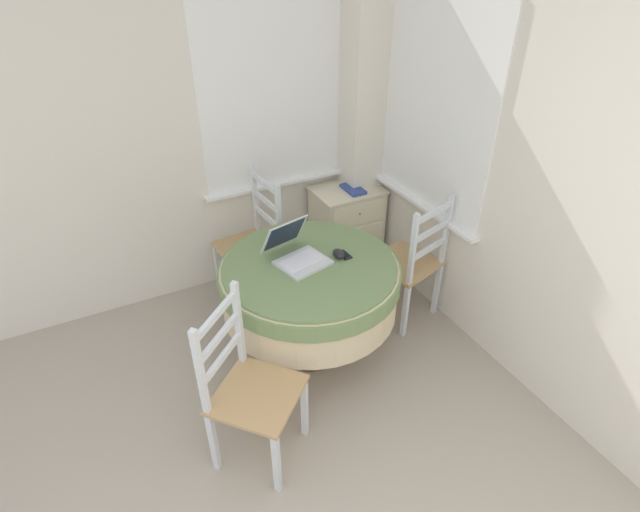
{
  "coord_description": "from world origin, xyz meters",
  "views": [
    {
      "loc": [
        -0.08,
        -0.26,
        2.47
      ],
      "look_at": [
        1.17,
        2.15,
        0.67
      ],
      "focal_mm": 28.0,
      "sensor_mm": 36.0,
      "label": 1
    }
  ],
  "objects_px": {
    "dining_chair_camera_near": "(249,390)",
    "book_on_cabinet": "(353,189)",
    "dining_chair_near_back_window": "(253,244)",
    "dining_chair_near_right_window": "(410,263)",
    "round_dining_table": "(310,284)",
    "corner_cabinet": "(346,226)",
    "cell_phone": "(344,255)",
    "laptop": "(296,252)",
    "computer_mouse": "(339,254)"
  },
  "relations": [
    {
      "from": "laptop",
      "to": "book_on_cabinet",
      "type": "height_order",
      "value": "laptop"
    },
    {
      "from": "round_dining_table",
      "to": "cell_phone",
      "type": "xyz_separation_m",
      "value": [
        0.24,
        -0.01,
        0.16
      ]
    },
    {
      "from": "corner_cabinet",
      "to": "round_dining_table",
      "type": "bearing_deg",
      "value": -131.4
    },
    {
      "from": "cell_phone",
      "to": "dining_chair_near_right_window",
      "type": "distance_m",
      "value": 0.64
    },
    {
      "from": "dining_chair_near_right_window",
      "to": "laptop",
      "type": "bearing_deg",
      "value": 177.04
    },
    {
      "from": "cell_phone",
      "to": "book_on_cabinet",
      "type": "distance_m",
      "value": 1.04
    },
    {
      "from": "cell_phone",
      "to": "dining_chair_near_back_window",
      "type": "distance_m",
      "value": 0.92
    },
    {
      "from": "dining_chair_near_right_window",
      "to": "dining_chair_camera_near",
      "type": "bearing_deg",
      "value": -158.46
    },
    {
      "from": "round_dining_table",
      "to": "cell_phone",
      "type": "bearing_deg",
      "value": -3.35
    },
    {
      "from": "laptop",
      "to": "dining_chair_near_right_window",
      "type": "relative_size",
      "value": 0.43
    },
    {
      "from": "dining_chair_near_back_window",
      "to": "book_on_cabinet",
      "type": "distance_m",
      "value": 0.93
    },
    {
      "from": "dining_chair_near_right_window",
      "to": "book_on_cabinet",
      "type": "relative_size",
      "value": 4.42
    },
    {
      "from": "dining_chair_near_right_window",
      "to": "book_on_cabinet",
      "type": "height_order",
      "value": "dining_chair_near_right_window"
    },
    {
      "from": "dining_chair_near_right_window",
      "to": "book_on_cabinet",
      "type": "distance_m",
      "value": 0.85
    },
    {
      "from": "dining_chair_near_back_window",
      "to": "corner_cabinet",
      "type": "distance_m",
      "value": 0.89
    },
    {
      "from": "laptop",
      "to": "book_on_cabinet",
      "type": "xyz_separation_m",
      "value": [
        0.86,
        0.77,
        -0.1
      ]
    },
    {
      "from": "dining_chair_near_back_window",
      "to": "dining_chair_near_right_window",
      "type": "distance_m",
      "value": 1.18
    },
    {
      "from": "round_dining_table",
      "to": "cell_phone",
      "type": "height_order",
      "value": "cell_phone"
    },
    {
      "from": "cell_phone",
      "to": "corner_cabinet",
      "type": "distance_m",
      "value": 1.14
    },
    {
      "from": "cell_phone",
      "to": "computer_mouse",
      "type": "bearing_deg",
      "value": -179.61
    },
    {
      "from": "round_dining_table",
      "to": "dining_chair_near_right_window",
      "type": "bearing_deg",
      "value": 2.8
    },
    {
      "from": "dining_chair_near_right_window",
      "to": "book_on_cabinet",
      "type": "bearing_deg",
      "value": 89.98
    },
    {
      "from": "computer_mouse",
      "to": "round_dining_table",
      "type": "bearing_deg",
      "value": 175.85
    },
    {
      "from": "computer_mouse",
      "to": "cell_phone",
      "type": "bearing_deg",
      "value": 0.39
    },
    {
      "from": "laptop",
      "to": "computer_mouse",
      "type": "relative_size",
      "value": 4.26
    },
    {
      "from": "laptop",
      "to": "corner_cabinet",
      "type": "height_order",
      "value": "laptop"
    },
    {
      "from": "dining_chair_camera_near",
      "to": "corner_cabinet",
      "type": "distance_m",
      "value": 2.0
    },
    {
      "from": "book_on_cabinet",
      "to": "dining_chair_camera_near",
      "type": "bearing_deg",
      "value": -136.03
    },
    {
      "from": "round_dining_table",
      "to": "dining_chair_camera_near",
      "type": "relative_size",
      "value": 1.13
    },
    {
      "from": "dining_chair_near_back_window",
      "to": "dining_chair_near_right_window",
      "type": "bearing_deg",
      "value": -40.19
    },
    {
      "from": "dining_chair_near_back_window",
      "to": "book_on_cabinet",
      "type": "bearing_deg",
      "value": 3.48
    },
    {
      "from": "computer_mouse",
      "to": "book_on_cabinet",
      "type": "relative_size",
      "value": 0.44
    },
    {
      "from": "computer_mouse",
      "to": "corner_cabinet",
      "type": "xyz_separation_m",
      "value": [
        0.59,
        0.91,
        -0.43
      ]
    },
    {
      "from": "round_dining_table",
      "to": "laptop",
      "type": "bearing_deg",
      "value": 119.67
    },
    {
      "from": "corner_cabinet",
      "to": "laptop",
      "type": "bearing_deg",
      "value": -135.95
    },
    {
      "from": "round_dining_table",
      "to": "dining_chair_near_back_window",
      "type": "relative_size",
      "value": 1.13
    },
    {
      "from": "dining_chair_camera_near",
      "to": "computer_mouse",
      "type": "bearing_deg",
      "value": 32.21
    },
    {
      "from": "computer_mouse",
      "to": "corner_cabinet",
      "type": "relative_size",
      "value": 0.14
    },
    {
      "from": "dining_chair_near_back_window",
      "to": "dining_chair_camera_near",
      "type": "bearing_deg",
      "value": -111.77
    },
    {
      "from": "laptop",
      "to": "computer_mouse",
      "type": "distance_m",
      "value": 0.26
    },
    {
      "from": "laptop",
      "to": "dining_chair_camera_near",
      "type": "bearing_deg",
      "value": -132.88
    },
    {
      "from": "computer_mouse",
      "to": "corner_cabinet",
      "type": "distance_m",
      "value": 1.16
    },
    {
      "from": "round_dining_table",
      "to": "book_on_cabinet",
      "type": "height_order",
      "value": "round_dining_table"
    },
    {
      "from": "round_dining_table",
      "to": "corner_cabinet",
      "type": "height_order",
      "value": "round_dining_table"
    },
    {
      "from": "dining_chair_near_right_window",
      "to": "round_dining_table",
      "type": "bearing_deg",
      "value": -177.2
    },
    {
      "from": "round_dining_table",
      "to": "laptop",
      "type": "height_order",
      "value": "laptop"
    },
    {
      "from": "cell_phone",
      "to": "book_on_cabinet",
      "type": "height_order",
      "value": "cell_phone"
    },
    {
      "from": "dining_chair_camera_near",
      "to": "book_on_cabinet",
      "type": "relative_size",
      "value": 4.42
    },
    {
      "from": "computer_mouse",
      "to": "dining_chair_camera_near",
      "type": "height_order",
      "value": "dining_chair_camera_near"
    },
    {
      "from": "cell_phone",
      "to": "dining_chair_near_right_window",
      "type": "relative_size",
      "value": 0.11
    }
  ]
}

